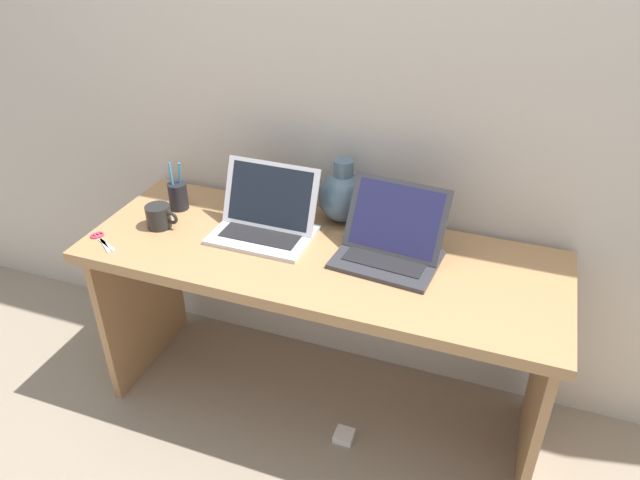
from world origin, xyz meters
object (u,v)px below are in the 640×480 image
Objects in this scene: pen_cup at (178,196)px; scissors at (100,239)px; power_brick at (344,436)px; laptop_left at (266,216)px; coffee_mug at (159,217)px; green_vase at (343,195)px; laptop_right at (391,240)px.

pen_cup is 0.33m from scissors.
scissors is 1.97× the size of power_brick.
laptop_left reaches higher than scissors.
pen_cup is (-0.01, 0.14, 0.01)m from coffee_mug.
coffee_mug is 0.65× the size of pen_cup.
green_vase is at bearing 29.52° from scissors.
coffee_mug is 0.14m from pen_cup.
pen_cup is 2.70× the size of power_brick.
pen_cup reaches higher than power_brick.
scissors is (-0.14, -0.29, -0.05)m from pen_cup.
green_vase is 1.92× the size of coffee_mug.
pen_cup is at bearing 162.20° from power_brick.
power_brick is (0.74, -0.10, -0.74)m from coffee_mug.
laptop_left is 0.39m from coffee_mug.
power_brick is at bearing -7.46° from coffee_mug.
laptop_right is 5.02× the size of power_brick.
scissors is at bearing -165.96° from laptop_right.
scissors is (-0.97, -0.24, -0.06)m from laptop_right.
pen_cup is 1.37× the size of scissors.
coffee_mug is 1.76× the size of power_brick.
laptop_left is at bearing 14.81° from coffee_mug.
laptop_left reaches higher than coffee_mug.
laptop_right is (0.45, -0.00, 0.00)m from laptop_left.
power_brick is at bearing -68.80° from green_vase.
laptop_left is 0.99× the size of laptop_right.
laptop_right is 2.85× the size of coffee_mug.
laptop_left is 0.58m from scissors.
coffee_mug is (-0.60, -0.28, -0.06)m from green_vase.
coffee_mug is (-0.38, -0.10, -0.02)m from laptop_left.
laptop_left is 1.83× the size of pen_cup.
pen_cup is at bearing -167.74° from green_vase.
coffee_mug reaches higher than power_brick.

